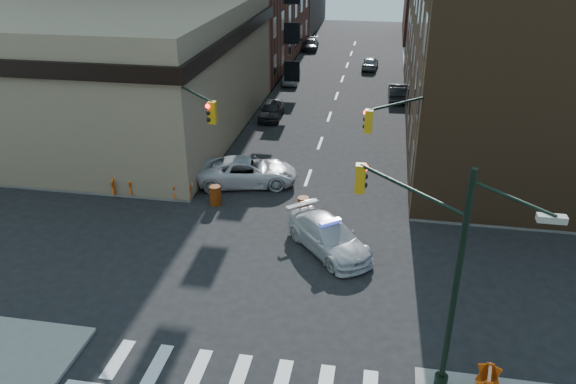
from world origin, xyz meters
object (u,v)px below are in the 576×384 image
at_px(pedestrian_b, 91,173).
at_px(barrel_bank, 215,195).
at_px(barricade_nw_a, 183,190).
at_px(pickup, 247,171).
at_px(parked_car_enear, 398,92).
at_px(parked_car_wnear, 271,110).
at_px(pedestrian_a, 189,173).
at_px(police_car, 329,237).
at_px(barricade_se_a, 488,384).
at_px(barrel_road, 303,207).
at_px(parked_car_wfar, 292,76).

bearing_deg(pedestrian_b, barrel_bank, -14.80).
bearing_deg(barricade_nw_a, pickup, 30.26).
height_order(pickup, parked_car_enear, pickup).
xyz_separation_m(barrel_bank, barricade_nw_a, (-1.95, 0.29, 0.04)).
distance_m(pickup, barricade_nw_a, 4.04).
distance_m(parked_car_enear, barricade_nw_a, 24.86).
xyz_separation_m(parked_car_wnear, parked_car_enear, (9.83, 6.97, 0.03)).
relative_size(pedestrian_a, barrel_bank, 1.79).
distance_m(police_car, parked_car_wnear, 20.03).
xyz_separation_m(barrel_bank, barricade_se_a, (12.82, -11.95, 0.04)).
relative_size(pickup, barricade_se_a, 5.02).
xyz_separation_m(parked_car_wnear, barrel_bank, (-0.06, -15.18, -0.14)).
distance_m(parked_car_wnear, barricade_se_a, 29.99).
xyz_separation_m(pedestrian_a, barricade_se_a, (14.77, -13.32, -0.54)).
distance_m(pedestrian_a, barrel_bank, 2.45).
bearing_deg(police_car, barricade_se_a, -93.00).
height_order(parked_car_enear, barricade_se_a, parked_car_enear).
xyz_separation_m(parked_car_wnear, pedestrian_a, (-2.01, -13.81, 0.44)).
height_order(pedestrian_a, barrel_road, pedestrian_a).
xyz_separation_m(parked_car_enear, barricade_se_a, (2.93, -34.10, -0.13)).
height_order(barricade_se_a, barricade_nw_a, barricade_nw_a).
relative_size(parked_car_wfar, barricade_nw_a, 3.38).
xyz_separation_m(police_car, barrel_bank, (-6.70, 3.71, -0.21)).
bearing_deg(barrel_road, police_car, -62.15).
xyz_separation_m(pedestrian_a, barrel_road, (6.93, -1.83, -0.60)).
relative_size(parked_car_wnear, barricade_se_a, 3.47).
bearing_deg(barricade_nw_a, parked_car_wfar, 75.54).
relative_size(police_car, pedestrian_b, 2.63).
height_order(pickup, parked_car_wfar, pickup).
relative_size(pickup, parked_car_enear, 1.34).
bearing_deg(parked_car_wfar, barricade_se_a, -74.91).
xyz_separation_m(police_car, barricade_nw_a, (-8.65, 4.00, -0.16)).
distance_m(pedestrian_a, barricade_nw_a, 1.21).
height_order(pickup, barricade_nw_a, pickup).
xyz_separation_m(pedestrian_a, barrel_bank, (1.95, -1.37, -0.58)).
bearing_deg(pedestrian_b, pickup, 4.59).
bearing_deg(parked_car_wnear, barrel_road, -74.30).
height_order(parked_car_enear, pedestrian_a, pedestrian_a).
distance_m(parked_car_wnear, barricade_nw_a, 15.03).
bearing_deg(barrel_bank, police_car, -28.99).
distance_m(police_car, parked_car_enear, 26.05).
xyz_separation_m(pedestrian_a, barricade_nw_a, (0.00, -1.08, -0.54)).
bearing_deg(barrel_bank, pedestrian_a, 144.95).
height_order(parked_car_wnear, barricade_nw_a, parked_car_wnear).
bearing_deg(barricade_nw_a, barricade_se_a, -50.10).
height_order(parked_car_wnear, parked_car_wfar, parked_car_wnear).
distance_m(pickup, barrel_road, 5.15).
bearing_deg(pedestrian_a, barricade_se_a, -40.71).
bearing_deg(barricade_nw_a, police_car, -35.27).
height_order(police_car, parked_car_wfar, police_car).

